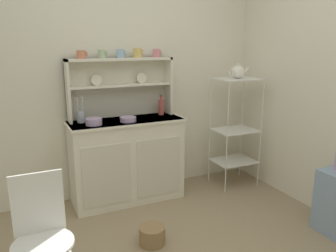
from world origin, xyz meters
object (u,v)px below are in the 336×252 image
at_px(bakers_rack, 235,123).
at_px(utensil_jar, 81,116).
at_px(porcelain_teapot, 238,72).
at_px(jam_bottle, 161,107).
at_px(hutch_shelf_unit, 120,82).
at_px(hutch_cabinet, 127,159).
at_px(bowl_mixing_large, 94,122).
at_px(wire_chair, 41,229).
at_px(floor_basket, 152,235).
at_px(cup_terracotta_0, 81,55).

distance_m(bakers_rack, utensil_jar, 1.68).
bearing_deg(porcelain_teapot, jam_bottle, 164.87).
relative_size(hutch_shelf_unit, utensil_jar, 4.29).
height_order(hutch_cabinet, hutch_shelf_unit, hutch_shelf_unit).
distance_m(bowl_mixing_large, utensil_jar, 0.18).
distance_m(jam_bottle, porcelain_teapot, 0.91).
distance_m(bowl_mixing_large, jam_bottle, 0.78).
distance_m(hutch_cabinet, utensil_jar, 0.64).
bearing_deg(hutch_shelf_unit, wire_chair, -124.34).
xyz_separation_m(bakers_rack, utensil_jar, (-1.66, 0.21, 0.18)).
distance_m(hutch_shelf_unit, floor_basket, 1.54).
distance_m(hutch_cabinet, floor_basket, 0.95).
distance_m(cup_terracotta_0, porcelain_teapot, 1.64).
bearing_deg(floor_basket, bakers_rack, 29.15).
bearing_deg(wire_chair, bowl_mixing_large, 51.88).
distance_m(wire_chair, floor_basket, 1.01).
xyz_separation_m(cup_terracotta_0, utensil_jar, (-0.05, -0.04, -0.58)).
bearing_deg(hutch_shelf_unit, hutch_cabinet, -90.00).
bearing_deg(wire_chair, hutch_cabinet, 41.91).
bearing_deg(bowl_mixing_large, wire_chair, -117.86).
xyz_separation_m(bowl_mixing_large, jam_bottle, (0.76, 0.16, 0.05)).
height_order(bakers_rack, jam_bottle, bakers_rack).
bearing_deg(utensil_jar, porcelain_teapot, -7.26).
distance_m(hutch_shelf_unit, wire_chair, 1.78).
bearing_deg(floor_basket, wire_chair, -159.00).
relative_size(cup_terracotta_0, porcelain_teapot, 0.42).
relative_size(hutch_shelf_unit, jam_bottle, 5.04).
distance_m(cup_terracotta_0, bowl_mixing_large, 0.64).
height_order(cup_terracotta_0, utensil_jar, cup_terracotta_0).
bearing_deg(bowl_mixing_large, bakers_rack, -2.18).
relative_size(bowl_mixing_large, porcelain_teapot, 0.66).
xyz_separation_m(bakers_rack, jam_bottle, (-0.81, 0.22, 0.21)).
relative_size(floor_basket, cup_terracotta_0, 2.22).
bearing_deg(jam_bottle, cup_terracotta_0, 177.42).
relative_size(jam_bottle, utensil_jar, 0.85).
height_order(hutch_shelf_unit, utensil_jar, hutch_shelf_unit).
relative_size(wire_chair, utensil_jar, 3.41).
bearing_deg(utensil_jar, wire_chair, -111.58).
xyz_separation_m(bowl_mixing_large, utensil_jar, (-0.09, 0.15, 0.03)).
height_order(hutch_shelf_unit, bowl_mixing_large, hutch_shelf_unit).
bearing_deg(hutch_shelf_unit, jam_bottle, -10.25).
bearing_deg(cup_terracotta_0, floor_basket, -73.43).
bearing_deg(porcelain_teapot, bowl_mixing_large, 177.82).
height_order(hutch_shelf_unit, bakers_rack, hutch_shelf_unit).
bearing_deg(utensil_jar, cup_terracotta_0, 43.42).
distance_m(hutch_shelf_unit, jam_bottle, 0.51).
height_order(wire_chair, floor_basket, wire_chair).
relative_size(cup_terracotta_0, utensil_jar, 0.39).
xyz_separation_m(hutch_cabinet, cup_terracotta_0, (-0.38, 0.12, 1.06)).
bearing_deg(floor_basket, bowl_mixing_large, 107.62).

